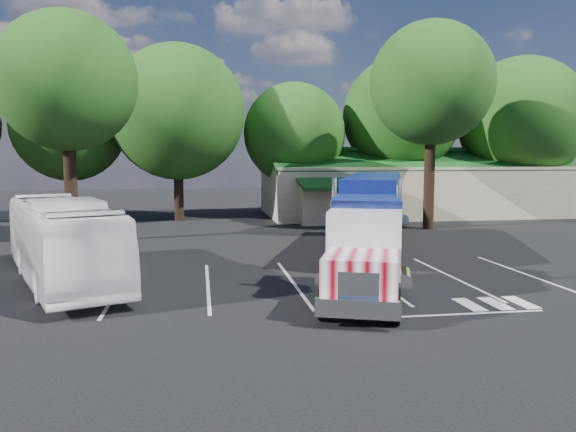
{
  "coord_description": "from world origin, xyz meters",
  "views": [
    {
      "loc": [
        -3.43,
        -26.56,
        4.74
      ],
      "look_at": [
        0.61,
        -0.84,
        2.0
      ],
      "focal_mm": 35.0,
      "sensor_mm": 36.0,
      "label": 1
    }
  ],
  "objects": [
    {
      "name": "tree_row_e",
      "position": [
        13.0,
        18.0,
        8.09
      ],
      "size": [
        9.6,
        9.6,
        12.9
      ],
      "color": "black",
      "rests_on": "ground"
    },
    {
      "name": "bicycle",
      "position": [
        5.5,
        2.29,
        0.51
      ],
      "size": [
        0.83,
        1.99,
        1.02
      ],
      "primitive_type": "imported",
      "rotation": [
        0.0,
        0.0,
        -0.08
      ],
      "color": "black",
      "rests_on": "ground"
    },
    {
      "name": "tree_near_left",
      "position": [
        -10.5,
        6.0,
        8.81
      ],
      "size": [
        7.6,
        7.6,
        12.65
      ],
      "color": "black",
      "rests_on": "ground"
    },
    {
      "name": "event_hall",
      "position": [
        13.74,
        17.81,
        2.21
      ],
      "size": [
        24.2,
        14.12,
        5.55
      ],
      "color": "beige",
      "rests_on": "ground"
    },
    {
      "name": "semi_truck",
      "position": [
        4.28,
        -2.2,
        2.28
      ],
      "size": [
        8.66,
        18.94,
        4.04
      ],
      "rotation": [
        0.0,
        0.0,
        -0.34
      ],
      "color": "black",
      "rests_on": "ground"
    },
    {
      "name": "tour_bus",
      "position": [
        -8.63,
        -4.42,
        1.6
      ],
      "size": [
        6.75,
        11.69,
        3.21
      ],
      "primitive_type": "imported",
      "rotation": [
        0.0,
        0.0,
        0.38
      ],
      "color": "silver",
      "rests_on": "ground"
    },
    {
      "name": "ground",
      "position": [
        0.0,
        0.0,
        0.0
      ],
      "size": [
        120.0,
        120.0,
        0.0
      ],
      "primitive_type": "plane",
      "color": "black",
      "rests_on": "ground"
    },
    {
      "name": "tree_row_c",
      "position": [
        -5.0,
        16.2,
        8.04
      ],
      "size": [
        10.0,
        10.0,
        13.05
      ],
      "color": "black",
      "rests_on": "ground"
    },
    {
      "name": "tree_row_b",
      "position": [
        -13.0,
        17.8,
        7.13
      ],
      "size": [
        8.4,
        8.4,
        11.35
      ],
      "color": "black",
      "rests_on": "ground"
    },
    {
      "name": "woman",
      "position": [
        2.12,
        -6.0,
        0.76
      ],
      "size": [
        0.37,
        0.56,
        1.52
      ],
      "primitive_type": "imported",
      "rotation": [
        0.0,
        0.0,
        1.58
      ],
      "color": "black",
      "rests_on": "ground"
    },
    {
      "name": "tree_row_f",
      "position": [
        23.0,
        16.8,
        7.79
      ],
      "size": [
        10.4,
        10.4,
        13.0
      ],
      "color": "black",
      "rests_on": "ground"
    },
    {
      "name": "tree_row_d",
      "position": [
        4.0,
        17.5,
        6.58
      ],
      "size": [
        8.0,
        8.0,
        10.6
      ],
      "color": "black",
      "rests_on": "ground"
    },
    {
      "name": "silver_sedan",
      "position": [
        8.48,
        10.5,
        0.73
      ],
      "size": [
        4.67,
        2.37,
        1.47
      ],
      "primitive_type": "imported",
      "rotation": [
        0.0,
        0.0,
        1.38
      ],
      "color": "#B6B9BF",
      "rests_on": "ground"
    },
    {
      "name": "tree_near_right",
      "position": [
        11.5,
        8.5,
        9.46
      ],
      "size": [
        8.0,
        8.0,
        13.5
      ],
      "color": "black",
      "rests_on": "ground"
    }
  ]
}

